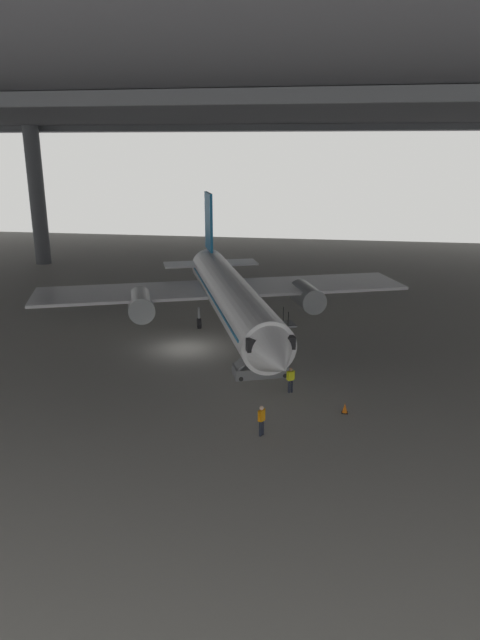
{
  "coord_description": "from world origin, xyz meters",
  "views": [
    {
      "loc": [
        10.38,
        -38.67,
        14.34
      ],
      "look_at": [
        4.14,
        0.13,
        2.4
      ],
      "focal_mm": 31.8,
      "sensor_mm": 36.0,
      "label": 1
    }
  ],
  "objects_px": {
    "boarding_stairs": "(262,365)",
    "crew_worker_near_nose": "(261,419)",
    "crew_worker_by_stairs": "(291,378)",
    "traffic_cone_orange": "(345,408)",
    "airplane_main": "(230,295)"
  },
  "relations": [
    {
      "from": "boarding_stairs",
      "to": "airplane_main",
      "type": "bearing_deg",
      "value": 113.48
    },
    {
      "from": "boarding_stairs",
      "to": "crew_worker_near_nose",
      "type": "xyz_separation_m",
      "value": [
        0.99,
        -8.13,
        0.25
      ]
    },
    {
      "from": "airplane_main",
      "to": "boarding_stairs",
      "type": "height_order",
      "value": "airplane_main"
    },
    {
      "from": "boarding_stairs",
      "to": "crew_worker_by_stairs",
      "type": "relative_size",
      "value": 2.71
    },
    {
      "from": "boarding_stairs",
      "to": "traffic_cone_orange",
      "type": "relative_size",
      "value": 7.37
    },
    {
      "from": "crew_worker_near_nose",
      "to": "boarding_stairs",
      "type": "bearing_deg",
      "value": 96.97
    },
    {
      "from": "boarding_stairs",
      "to": "crew_worker_near_nose",
      "type": "bearing_deg",
      "value": -83.03
    },
    {
      "from": "boarding_stairs",
      "to": "crew_worker_near_nose",
      "type": "distance_m",
      "value": 8.19
    },
    {
      "from": "crew_worker_near_nose",
      "to": "traffic_cone_orange",
      "type": "xyz_separation_m",
      "value": [
        4.33,
        3.34,
        -0.67
      ]
    },
    {
      "from": "airplane_main",
      "to": "crew_worker_near_nose",
      "type": "bearing_deg",
      "value": -74.36
    },
    {
      "from": "boarding_stairs",
      "to": "crew_worker_by_stairs",
      "type": "xyz_separation_m",
      "value": [
        2.07,
        -2.47,
        0.22
      ]
    },
    {
      "from": "airplane_main",
      "to": "boarding_stairs",
      "type": "relative_size",
      "value": 7.09
    },
    {
      "from": "crew_worker_near_nose",
      "to": "crew_worker_by_stairs",
      "type": "relative_size",
      "value": 1.03
    },
    {
      "from": "boarding_stairs",
      "to": "crew_worker_by_stairs",
      "type": "height_order",
      "value": "boarding_stairs"
    },
    {
      "from": "airplane_main",
      "to": "boarding_stairs",
      "type": "xyz_separation_m",
      "value": [
        3.61,
        -8.31,
        -2.53
      ]
    }
  ]
}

